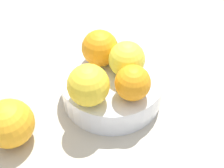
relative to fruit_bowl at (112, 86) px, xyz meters
The scene contains 7 objects.
ground_plane 3.57cm from the fruit_bowl, ahead, with size 110.00×110.00×2.00cm, color #BCB29E.
fruit_bowl is the anchor object (origin of this frame).
orange_in_bowl_0 9.40cm from the fruit_bowl, 89.60° to the left, with size 7.02×7.02×7.02cm, color yellow.
orange_in_bowl_1 7.67cm from the fruit_bowl, 26.54° to the right, with size 6.82×6.82×6.82cm, color orange.
orange_in_bowl_2 6.71cm from the fruit_bowl, 129.68° to the right, with size 6.60×6.60×6.60cm, color yellow.
orange_in_bowl_3 8.33cm from the fruit_bowl, 158.51° to the left, with size 6.07×6.07×6.07cm, color orange.
orange_loose_0 19.50cm from the fruit_bowl, 63.74° to the left, with size 8.19×8.19×8.19cm, color #F9A823.
Camera 1 is at (-20.65, 31.42, 41.65)cm, focal length 45.45 mm.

